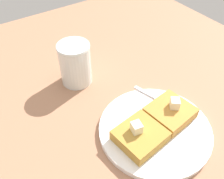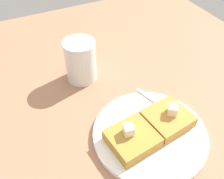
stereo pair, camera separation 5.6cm
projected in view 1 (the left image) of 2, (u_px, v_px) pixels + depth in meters
The scene contains 8 objects.
table_surface at pixel (111, 108), 59.61cm from camera, with size 106.34×106.34×2.16cm, color #9F6D50.
plate at pixel (155, 129), 52.93cm from camera, with size 23.75×23.75×1.24cm.
toast_slice_left at pixel (170, 113), 53.92cm from camera, with size 8.91×8.39×2.51cm, color #BE8135.
toast_slice_middle at pixel (140, 136), 49.47cm from camera, with size 8.91×8.39×2.51cm, color #B18334.
butter_pat_primary at pixel (175, 103), 52.73cm from camera, with size 2.09×1.89×2.09cm, color #F8EAC5.
butter_pat_secondary at pixel (136, 127), 48.13cm from camera, with size 2.09×1.89×2.09cm, color #F4EFC8.
fork at pixel (167, 104), 57.21cm from camera, with size 5.85×15.76×0.36cm.
syrup_jar at pixel (75, 65), 61.73cm from camera, with size 7.99×7.99×10.92cm.
Camera 1 is at (22.12, 33.32, 45.52)cm, focal length 40.00 mm.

